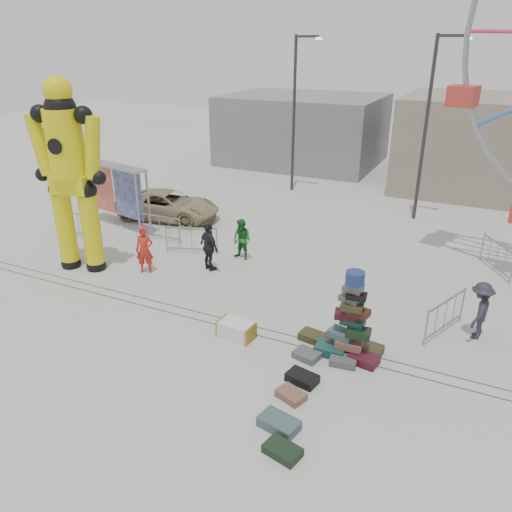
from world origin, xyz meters
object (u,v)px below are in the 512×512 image
at_px(parked_suv, 168,205).
at_px(pedestrian_grey, 480,311).
at_px(lamp_post_right, 429,121).
at_px(lamp_post_left, 296,107).
at_px(barricade_dummy_b, 159,228).
at_px(suitcase_tower, 350,332).
at_px(crash_test_dummy, 70,170).
at_px(barricade_dummy_a, 79,225).
at_px(banner_scaffold, 113,181).
at_px(pedestrian_green, 242,240).
at_px(barricade_wheel_front, 445,316).
at_px(pedestrian_red, 145,250).
at_px(steamer_trunk, 236,330).
at_px(barricade_dummy_c, 192,240).
at_px(barricade_wheel_back, 497,257).
at_px(pedestrian_black, 209,247).

bearing_deg(parked_suv, pedestrian_grey, -116.59).
height_order(lamp_post_right, parked_suv, lamp_post_right).
bearing_deg(lamp_post_left, barricade_dummy_b, -103.36).
distance_m(suitcase_tower, crash_test_dummy, 10.85).
bearing_deg(barricade_dummy_a, banner_scaffold, 71.51).
height_order(lamp_post_left, pedestrian_grey, lamp_post_left).
height_order(banner_scaffold, pedestrian_grey, banner_scaffold).
relative_size(pedestrian_green, parked_suv, 0.33).
bearing_deg(barricade_dummy_b, barricade_wheel_front, -13.26).
bearing_deg(barricade_dummy_b, pedestrian_red, -64.51).
relative_size(banner_scaffold, parked_suv, 0.85).
bearing_deg(lamp_post_right, crash_test_dummy, -132.69).
bearing_deg(pedestrian_green, pedestrian_grey, -2.60).
bearing_deg(steamer_trunk, banner_scaffold, 153.05).
bearing_deg(crash_test_dummy, suitcase_tower, -19.35).
relative_size(steamer_trunk, barricade_dummy_c, 0.51).
bearing_deg(suitcase_tower, barricade_dummy_c, 153.19).
distance_m(crash_test_dummy, barricade_dummy_a, 4.55).
height_order(lamp_post_right, pedestrian_green, lamp_post_right).
xyz_separation_m(pedestrian_red, pedestrian_green, (2.58, 2.56, -0.07)).
relative_size(crash_test_dummy, barricade_wheel_front, 3.47).
distance_m(crash_test_dummy, banner_scaffold, 4.53).
height_order(crash_test_dummy, barricade_wheel_back, crash_test_dummy).
xyz_separation_m(banner_scaffold, pedestrian_black, (6.00, -2.07, -1.26)).
bearing_deg(crash_test_dummy, lamp_post_left, 63.56).
bearing_deg(banner_scaffold, barricade_wheel_front, 0.45).
relative_size(barricade_wheel_back, pedestrian_grey, 1.18).
bearing_deg(barricade_wheel_back, barricade_dummy_a, -107.84).
height_order(banner_scaffold, barricade_dummy_a, banner_scaffold).
xyz_separation_m(banner_scaffold, parked_suv, (1.36, 2.02, -1.50)).
distance_m(pedestrian_green, pedestrian_black, 1.52).
bearing_deg(barricade_dummy_b, barricade_wheel_back, 10.67).
distance_m(barricade_wheel_back, parked_suv, 14.04).
relative_size(barricade_dummy_c, barricade_wheel_back, 1.00).
distance_m(barricade_dummy_a, pedestrian_red, 4.98).
bearing_deg(barricade_wheel_back, pedestrian_red, -95.56).
bearing_deg(pedestrian_green, suitcase_tower, -28.11).
relative_size(lamp_post_right, barricade_dummy_a, 4.00).
distance_m(steamer_trunk, parked_suv, 10.82).
distance_m(lamp_post_left, barricade_wheel_back, 13.15).
relative_size(steamer_trunk, barricade_dummy_a, 0.51).
height_order(lamp_post_left, banner_scaffold, lamp_post_left).
bearing_deg(barricade_wheel_back, banner_scaffold, -113.02).
height_order(banner_scaffold, barricade_wheel_back, banner_scaffold).
distance_m(lamp_post_right, barricade_dummy_a, 15.74).
distance_m(crash_test_dummy, barricade_wheel_back, 15.35).
height_order(barricade_dummy_c, pedestrian_grey, pedestrian_grey).
distance_m(pedestrian_black, parked_suv, 6.19).
height_order(barricade_dummy_c, pedestrian_green, pedestrian_green).
bearing_deg(barricade_dummy_b, barricade_dummy_a, -160.96).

